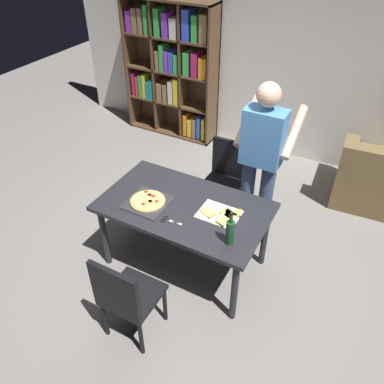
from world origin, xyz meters
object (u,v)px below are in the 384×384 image
person_serving_pizza (261,158)px  pepperoni_pizza_on_tray (148,201)px  chair_near_camera (126,296)px  chair_far_side (225,175)px  kitchen_scissors (168,220)px  bookshelf (173,67)px  dining_table (184,212)px  wine_bottle (230,232)px

person_serving_pizza → pepperoni_pizza_on_tray: (-0.76, -0.84, -0.23)m
chair_near_camera → chair_far_side: 1.87m
person_serving_pizza → kitchen_scissors: person_serving_pizza is taller
bookshelf → kitchen_scissors: size_ratio=10.04×
bookshelf → chair_near_camera: bearing=-65.3°
dining_table → person_serving_pizza: size_ratio=0.88×
chair_near_camera → person_serving_pizza: bearing=74.8°
chair_near_camera → kitchen_scissors: size_ratio=4.64×
dining_table → person_serving_pizza: person_serving_pizza is taller
person_serving_pizza → pepperoni_pizza_on_tray: bearing=-132.0°
chair_near_camera → pepperoni_pizza_on_tray: size_ratio=2.36×
wine_bottle → pepperoni_pizza_on_tray: bearing=172.3°
chair_near_camera → dining_table: bearing=90.0°
chair_far_side → pepperoni_pizza_on_tray: chair_far_side is taller
chair_far_side → bookshelf: bearing=136.6°
wine_bottle → kitchen_scissors: size_ratio=1.63×
pepperoni_pizza_on_tray → kitchen_scissors: pepperoni_pizza_on_tray is taller
bookshelf → wine_bottle: bearing=-51.5°
person_serving_pizza → kitchen_scissors: 1.10m
wine_bottle → person_serving_pizza: bearing=96.5°
chair_near_camera → kitchen_scissors: (-0.02, 0.68, 0.24)m
bookshelf → wine_bottle: bookshelf is taller
chair_near_camera → bookshelf: bookshelf is taller
chair_near_camera → wine_bottle: 0.96m
pepperoni_pizza_on_tray → wine_bottle: (0.87, -0.12, 0.10)m
person_serving_pizza → bookshelf: bearing=139.9°
kitchen_scissors → chair_near_camera: bearing=-88.7°
person_serving_pizza → kitchen_scissors: bearing=-115.6°
dining_table → pepperoni_pizza_on_tray: bearing=-157.6°
chair_far_side → pepperoni_pizza_on_tray: 1.14m
chair_near_camera → person_serving_pizza: size_ratio=0.51×
dining_table → chair_far_side: chair_far_side is taller
bookshelf → chair_far_side: bearing=-43.4°
dining_table → person_serving_pizza: bearing=57.9°
dining_table → bookshelf: bearing=122.7°
dining_table → chair_near_camera: size_ratio=1.70×
chair_far_side → wine_bottle: size_ratio=2.85×
kitchen_scissors → pepperoni_pizza_on_tray: bearing=157.1°
person_serving_pizza → wine_bottle: 0.97m
dining_table → person_serving_pizza: 0.90m
kitchen_scissors → dining_table: bearing=86.6°
wine_bottle → kitchen_scissors: 0.58m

